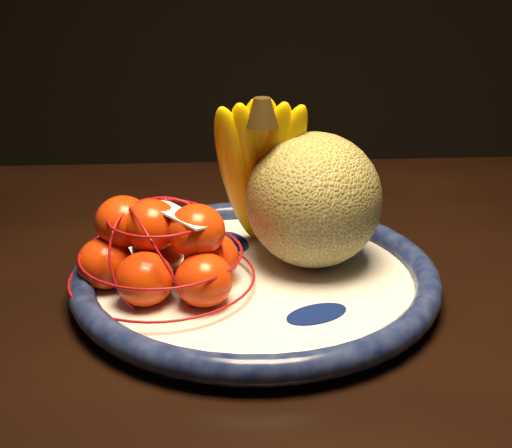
# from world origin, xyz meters

# --- Properties ---
(dining_table) EXTENTS (1.48, 1.00, 0.69)m
(dining_table) POSITION_xyz_m (0.04, 0.04, 0.62)
(dining_table) COLOR black
(dining_table) RESTS_ON ground
(fruit_bowl) EXTENTS (0.38, 0.38, 0.03)m
(fruit_bowl) POSITION_xyz_m (0.25, 0.03, 0.71)
(fruit_bowl) COLOR white
(fruit_bowl) RESTS_ON dining_table
(cantaloupe) EXTENTS (0.14, 0.14, 0.14)m
(cantaloupe) POSITION_xyz_m (0.31, 0.07, 0.78)
(cantaloupe) COLOR olive
(cantaloupe) RESTS_ON fruit_bowl
(banana_bunch) EXTENTS (0.13, 0.12, 0.19)m
(banana_bunch) POSITION_xyz_m (0.25, 0.10, 0.80)
(banana_bunch) COLOR #E8AE06
(banana_bunch) RESTS_ON fruit_bowl
(mandarin_bag) EXTENTS (0.24, 0.24, 0.12)m
(mandarin_bag) POSITION_xyz_m (0.16, 0.00, 0.74)
(mandarin_bag) COLOR #FC3412
(mandarin_bag) RESTS_ON fruit_bowl
(price_tag) EXTENTS (0.07, 0.07, 0.01)m
(price_tag) POSITION_xyz_m (0.18, 0.00, 0.79)
(price_tag) COLOR white
(price_tag) RESTS_ON mandarin_bag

